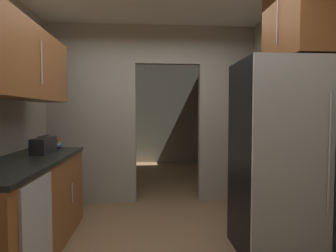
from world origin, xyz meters
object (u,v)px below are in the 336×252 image
at_px(dishwasher, 38,236).
at_px(book_stack, 56,144).
at_px(boombox, 43,146).
at_px(refrigerator, 275,158).

bearing_deg(dishwasher, book_stack, 102.50).
bearing_deg(boombox, dishwasher, -72.78).
bearing_deg(refrigerator, boombox, 167.98).
bearing_deg(book_stack, boombox, -88.33).
relative_size(refrigerator, dishwasher, 2.14).
bearing_deg(boombox, book_stack, 91.67).
bearing_deg(dishwasher, boombox, 107.22).
distance_m(refrigerator, book_stack, 2.56).
xyz_separation_m(dishwasher, boombox, (-0.29, 0.95, 0.58)).
xyz_separation_m(refrigerator, dishwasher, (-2.08, -0.44, -0.50)).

